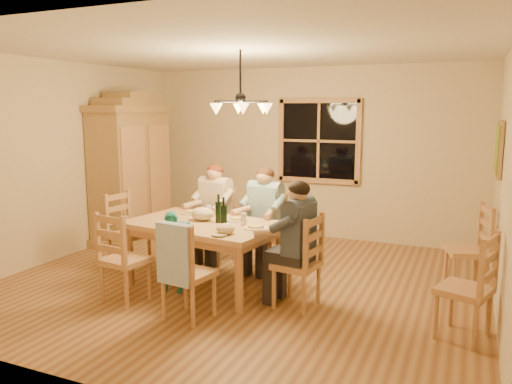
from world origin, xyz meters
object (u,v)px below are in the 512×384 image
at_px(armoire, 131,173).
at_px(wine_bottle_b, 224,212).
at_px(adult_slate_man, 297,228).
at_px(wine_bottle_a, 219,208).
at_px(chair_spare_back, 466,264).
at_px(adult_plaid_man, 265,207).
at_px(chair_spare_front, 463,306).
at_px(dining_table, 204,231).
at_px(chair_end_right, 297,278).
at_px(child, 172,252).
at_px(chair_end_left, 130,246).
at_px(adult_woman, 215,201).
at_px(chair_near_left, 126,274).
at_px(chair_far_left, 215,240).
at_px(chandelier, 241,106).
at_px(chair_near_right, 189,289).
at_px(chair_far_right, 265,248).

relative_size(armoire, wine_bottle_b, 6.97).
height_order(adult_slate_man, wine_bottle_a, adult_slate_man).
height_order(wine_bottle_a, wine_bottle_b, same).
bearing_deg(chair_spare_back, adult_plaid_man, 80.92).
bearing_deg(chair_spare_front, dining_table, 102.66).
height_order(adult_slate_man, chair_spare_back, adult_slate_man).
distance_m(chair_end_right, child, 1.43).
bearing_deg(wine_bottle_a, chair_end_right, -12.17).
distance_m(adult_slate_man, chair_spare_front, 1.70).
relative_size(chair_end_left, adult_plaid_man, 1.13).
height_order(adult_woman, adult_slate_man, same).
xyz_separation_m(chair_near_left, chair_spare_back, (3.34, 1.84, 0.00)).
relative_size(adult_plaid_man, adult_slate_man, 1.00).
height_order(chair_end_left, chair_spare_back, same).
xyz_separation_m(adult_woman, wine_bottle_a, (0.48, -0.81, 0.08)).
distance_m(chair_far_left, chair_spare_front, 3.32).
relative_size(wine_bottle_b, chair_spare_back, 0.33).
bearing_deg(adult_plaid_man, wine_bottle_b, 89.23).
height_order(chandelier, chair_end_left, chandelier).
xyz_separation_m(chair_end_right, chair_spare_back, (1.61, 1.25, 0.00)).
bearing_deg(chandelier, chair_near_right, -91.77).
xyz_separation_m(dining_table, wine_bottle_a, (0.17, 0.06, 0.27)).
relative_size(chair_end_right, wine_bottle_a, 3.00).
height_order(chair_near_left, chair_end_right, same).
distance_m(chair_far_right, chair_end_left, 1.74).
relative_size(adult_woman, adult_slate_man, 1.00).
bearing_deg(chair_near_left, chair_end_right, 26.57).
height_order(dining_table, chair_near_right, chair_near_right).
height_order(dining_table, adult_slate_man, adult_slate_man).
relative_size(chandelier, chair_end_right, 0.78).
relative_size(chair_far_left, chair_end_right, 1.00).
distance_m(chair_end_left, chair_end_right, 2.41).
xyz_separation_m(chandelier, chair_near_right, (-0.04, -1.14, -1.77)).
relative_size(chair_near_right, adult_slate_man, 1.13).
height_order(chair_far_left, wine_bottle_a, wine_bottle_a).
height_order(chair_far_right, chair_end_left, same).
relative_size(armoire, chair_far_right, 2.32).
xyz_separation_m(chair_near_right, wine_bottle_a, (-0.15, 0.93, 0.62)).
bearing_deg(dining_table, adult_slate_man, -7.81).
bearing_deg(chandelier, chair_far_left, 138.02).
bearing_deg(chair_end_right, adult_woman, 63.43).
xyz_separation_m(chandelier, chair_end_left, (-1.55, -0.10, -1.77)).
height_order(adult_plaid_man, chair_spare_front, adult_plaid_man).
relative_size(chandelier, child, 0.83).
bearing_deg(wine_bottle_b, chair_end_left, 169.97).
relative_size(armoire, chair_near_left, 2.32).
height_order(dining_table, chair_spare_front, chair_spare_front).
relative_size(chair_spare_front, chair_spare_back, 1.00).
distance_m(armoire, wine_bottle_b, 2.82).
relative_size(chair_far_right, child, 1.07).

